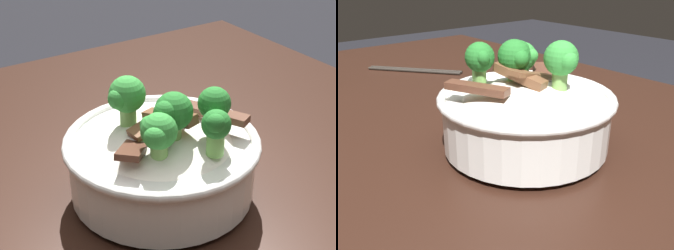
{
  "view_description": "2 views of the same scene",
  "coord_description": "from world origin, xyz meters",
  "views": [
    {
      "loc": [
        -0.29,
        0.31,
        1.15
      ],
      "look_at": [
        0.18,
        0.0,
        0.84
      ],
      "focal_mm": 56.5,
      "sensor_mm": 36.0,
      "label": 1
    },
    {
      "loc": [
        0.48,
        -0.28,
        0.99
      ],
      "look_at": [
        0.13,
        0.02,
        0.79
      ],
      "focal_mm": 39.27,
      "sensor_mm": 36.0,
      "label": 2
    }
  ],
  "objects": [
    {
      "name": "chopsticks_pair",
      "position": [
        -0.3,
        0.1,
        0.77
      ],
      "size": [
        0.19,
        0.16,
        0.01
      ],
      "color": "#28231E",
      "rests_on": "dining_table"
    },
    {
      "name": "rice_bowl",
      "position": [
        0.16,
        0.03,
        0.82
      ],
      "size": [
        0.23,
        0.23,
        0.15
      ],
      "color": "white",
      "rests_on": "dining_table"
    },
    {
      "name": "dining_table",
      "position": [
        0.0,
        0.0,
        0.66
      ],
      "size": [
        1.31,
        0.92,
        0.76
      ],
      "color": "black",
      "rests_on": "ground"
    }
  ]
}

